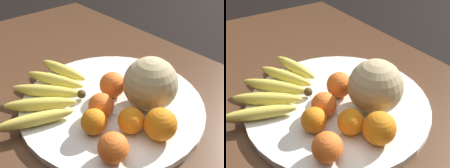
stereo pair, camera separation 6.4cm
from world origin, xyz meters
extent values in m
cube|color=#4C301E|center=(0.00, 0.00, 0.75)|extent=(1.46, 0.85, 0.04)
cube|color=#4C301E|center=(-0.64, 0.34, 0.37)|extent=(0.07, 0.07, 0.73)
cylinder|color=white|center=(0.04, 0.01, 0.78)|extent=(0.47, 0.47, 0.02)
torus|color=#1E4C56|center=(0.04, 0.01, 0.78)|extent=(0.47, 0.47, 0.01)
sphere|color=tan|center=(0.12, 0.07, 0.86)|extent=(0.13, 0.13, 0.13)
sphere|color=#473819|center=(-0.01, -0.04, 0.81)|extent=(0.02, 0.02, 0.02)
ellipsoid|color=#DBC64C|center=(-0.14, -0.02, 0.81)|extent=(0.17, 0.07, 0.03)
ellipsoid|color=#DBC64C|center=(-0.11, -0.06, 0.81)|extent=(0.17, 0.11, 0.03)
ellipsoid|color=#DBC64C|center=(-0.08, -0.10, 0.81)|extent=(0.17, 0.15, 0.03)
ellipsoid|color=#DBC64C|center=(-0.04, -0.14, 0.81)|extent=(0.13, 0.16, 0.03)
ellipsoid|color=#DBC64C|center=(0.00, -0.18, 0.81)|extent=(0.09, 0.17, 0.03)
sphere|color=orange|center=(0.19, -0.11, 0.82)|extent=(0.06, 0.06, 0.06)
sphere|color=orange|center=(0.07, -0.05, 0.82)|extent=(0.06, 0.06, 0.06)
sphere|color=orange|center=(0.21, 0.01, 0.83)|extent=(0.07, 0.07, 0.07)
sphere|color=orange|center=(0.03, 0.03, 0.82)|extent=(0.07, 0.07, 0.07)
sphere|color=orange|center=(0.15, -0.03, 0.82)|extent=(0.06, 0.06, 0.06)
sphere|color=orange|center=(0.10, -0.09, 0.82)|extent=(0.06, 0.06, 0.06)
cube|color=white|center=(0.11, 0.00, 0.79)|extent=(0.09, 0.06, 0.00)
camera|label=1|loc=(0.44, -0.33, 1.21)|focal=42.00mm
camera|label=2|loc=(0.48, -0.28, 1.21)|focal=42.00mm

